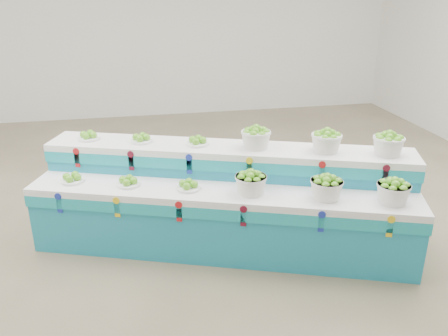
{
  "coord_description": "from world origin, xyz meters",
  "views": [
    {
      "loc": [
        -0.5,
        -4.65,
        2.64
      ],
      "look_at": [
        0.39,
        -0.36,
        0.87
      ],
      "focal_mm": 37.21,
      "sensor_mm": 36.0,
      "label": 1
    }
  ],
  "objects": [
    {
      "name": "basket_lower_mid",
      "position": [
        1.26,
        -0.94,
        0.83
      ],
      "size": [
        0.4,
        0.4,
        0.23
      ],
      "primitive_type": null,
      "rotation": [
        0.0,
        0.0,
        -0.35
      ],
      "color": "silver",
      "rests_on": "display_stand"
    },
    {
      "name": "plate_upper_left",
      "position": [
        -0.98,
        0.4,
        1.07
      ],
      "size": [
        0.31,
        0.31,
        0.1
      ],
      "primitive_type": "cylinder",
      "rotation": [
        0.0,
        0.0,
        -0.35
      ],
      "color": "white",
      "rests_on": "display_stand"
    },
    {
      "name": "basket_lower_right",
      "position": [
        1.83,
        -1.15,
        0.83
      ],
      "size": [
        0.4,
        0.4,
        0.23
      ],
      "primitive_type": null,
      "rotation": [
        0.0,
        0.0,
        -0.35
      ],
      "color": "silver",
      "rests_on": "display_stand"
    },
    {
      "name": "plate_lower_right",
      "position": [
        0.0,
        -0.48,
        0.77
      ],
      "size": [
        0.31,
        0.31,
        0.1
      ],
      "primitive_type": "cylinder",
      "rotation": [
        0.0,
        0.0,
        -0.35
      ],
      "color": "white",
      "rests_on": "display_stand"
    },
    {
      "name": "plate_upper_right",
      "position": [
        0.17,
        -0.02,
        1.07
      ],
      "size": [
        0.31,
        0.31,
        0.1
      ],
      "primitive_type": "cylinder",
      "rotation": [
        0.0,
        0.0,
        -0.35
      ],
      "color": "white",
      "rests_on": "display_stand"
    },
    {
      "name": "basket_upper_right",
      "position": [
        1.99,
        -0.7,
        1.13
      ],
      "size": [
        0.4,
        0.4,
        0.23
      ],
      "primitive_type": null,
      "rotation": [
        0.0,
        0.0,
        -0.35
      ],
      "color": "silver",
      "rests_on": "display_stand"
    },
    {
      "name": "ground",
      "position": [
        0.0,
        0.0,
        0.0
      ],
      "size": [
        10.0,
        10.0,
        0.0
      ],
      "primitive_type": "plane",
      "color": "brown",
      "rests_on": "ground"
    },
    {
      "name": "display_stand",
      "position": [
        0.39,
        -0.36,
        0.51
      ],
      "size": [
        4.02,
        2.3,
        1.02
      ],
      "primitive_type": null,
      "rotation": [
        0.0,
        0.0,
        -0.35
      ],
      "color": "teal",
      "rests_on": "ground"
    },
    {
      "name": "plate_lower_left",
      "position": [
        -1.14,
        -0.05,
        0.77
      ],
      "size": [
        0.31,
        0.31,
        0.1
      ],
      "primitive_type": "cylinder",
      "rotation": [
        0.0,
        0.0,
        -0.35
      ],
      "color": "white",
      "rests_on": "display_stand"
    },
    {
      "name": "plate_upper_mid",
      "position": [
        -0.41,
        0.19,
        1.07
      ],
      "size": [
        0.31,
        0.31,
        0.1
      ],
      "primitive_type": "cylinder",
      "rotation": [
        0.0,
        0.0,
        -0.35
      ],
      "color": "white",
      "rests_on": "display_stand"
    },
    {
      "name": "plate_lower_mid",
      "position": [
        -0.58,
        -0.26,
        0.77
      ],
      "size": [
        0.31,
        0.31,
        0.1
      ],
      "primitive_type": "cylinder",
      "rotation": [
        0.0,
        0.0,
        -0.35
      ],
      "color": "white",
      "rests_on": "display_stand"
    },
    {
      "name": "basket_upper_left",
      "position": [
        0.75,
        -0.24,
        1.13
      ],
      "size": [
        0.4,
        0.4,
        0.23
      ],
      "primitive_type": null,
      "rotation": [
        0.0,
        0.0,
        -0.35
      ],
      "color": "silver",
      "rests_on": "display_stand"
    },
    {
      "name": "basket_lower_left",
      "position": [
        0.58,
        -0.69,
        0.83
      ],
      "size": [
        0.4,
        0.4,
        0.23
      ],
      "primitive_type": null,
      "rotation": [
        0.0,
        0.0,
        -0.35
      ],
      "color": "silver",
      "rests_on": "display_stand"
    },
    {
      "name": "back_wall",
      "position": [
        0.0,
        5.0,
        2.0
      ],
      "size": [
        10.0,
        0.0,
        10.0
      ],
      "primitive_type": "plane",
      "rotation": [
        1.57,
        0.0,
        0.0
      ],
      "color": "silver",
      "rests_on": "ground"
    },
    {
      "name": "basket_upper_mid",
      "position": [
        1.42,
        -0.49,
        1.13
      ],
      "size": [
        0.4,
        0.4,
        0.23
      ],
      "primitive_type": null,
      "rotation": [
        0.0,
        0.0,
        -0.35
      ],
      "color": "silver",
      "rests_on": "display_stand"
    }
  ]
}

